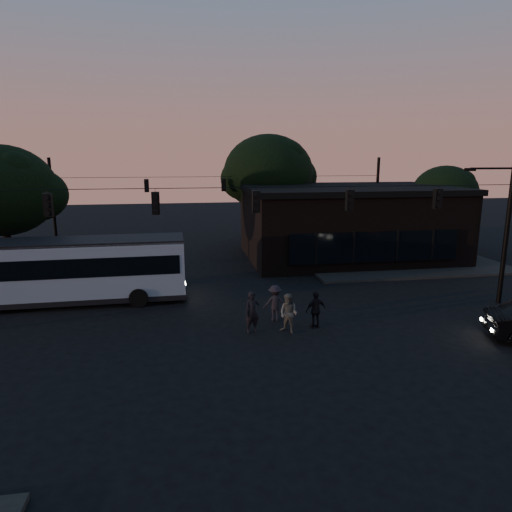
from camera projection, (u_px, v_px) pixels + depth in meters
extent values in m
plane|color=black|center=(272.00, 350.00, 18.19)|extent=(120.00, 120.00, 0.00)
cube|color=black|center=(395.00, 260.00, 33.57)|extent=(14.00, 10.00, 0.15)
cube|color=black|center=(18.00, 275.00, 29.46)|extent=(14.00, 10.00, 0.15)
cube|color=black|center=(348.00, 225.00, 34.50)|extent=(15.00, 10.00, 5.00)
cube|color=black|center=(349.00, 189.00, 33.92)|extent=(15.40, 10.40, 0.40)
cube|color=black|center=(375.00, 247.00, 29.72)|extent=(11.50, 0.18, 2.00)
cylinder|color=black|center=(268.00, 222.00, 39.60)|extent=(0.44, 0.44, 4.00)
ellipsoid|color=black|center=(268.00, 173.00, 38.70)|extent=(7.60, 7.60, 6.46)
cylinder|color=black|center=(441.00, 231.00, 38.06)|extent=(0.44, 0.44, 3.00)
ellipsoid|color=black|center=(445.00, 193.00, 37.39)|extent=(5.20, 5.20, 4.42)
cylinder|color=black|center=(9.00, 252.00, 28.13)|extent=(0.44, 0.44, 3.60)
ellipsoid|color=black|center=(2.00, 190.00, 27.32)|extent=(6.40, 6.40, 5.44)
cylinder|color=black|center=(507.00, 233.00, 23.30)|extent=(0.24, 0.24, 7.50)
cylinder|color=black|center=(256.00, 187.00, 20.72)|extent=(26.00, 0.03, 0.03)
cube|color=black|center=(48.00, 205.00, 19.44)|extent=(0.34, 0.30, 1.00)
cube|color=black|center=(156.00, 203.00, 20.15)|extent=(0.34, 0.30, 1.00)
cube|color=black|center=(256.00, 202.00, 20.86)|extent=(0.34, 0.30, 1.00)
cube|color=black|center=(350.00, 200.00, 21.57)|extent=(0.34, 0.30, 1.00)
cube|color=black|center=(437.00, 199.00, 22.28)|extent=(0.34, 0.30, 1.00)
cylinder|color=black|center=(53.00, 208.00, 34.62)|extent=(0.24, 0.24, 7.50)
cylinder|color=black|center=(376.00, 202.00, 38.72)|extent=(0.24, 0.24, 7.50)
cylinder|color=black|center=(223.00, 177.00, 36.19)|extent=(26.00, 0.03, 0.03)
cube|color=black|center=(147.00, 186.00, 35.38)|extent=(0.34, 0.30, 1.00)
cube|color=black|center=(224.00, 185.00, 36.33)|extent=(0.34, 0.30, 1.00)
cube|color=black|center=(297.00, 184.00, 37.27)|extent=(0.34, 0.30, 1.00)
cube|color=#7F8FA1|center=(68.00, 268.00, 23.69)|extent=(11.97, 2.98, 2.81)
cube|color=black|center=(68.00, 263.00, 23.63)|extent=(11.49, 3.01, 0.97)
cube|color=black|center=(66.00, 242.00, 23.39)|extent=(11.97, 2.98, 0.16)
cube|color=black|center=(71.00, 296.00, 24.02)|extent=(12.07, 3.05, 0.27)
cylinder|color=black|center=(139.00, 298.00, 23.34)|extent=(0.98, 0.29, 0.97)
cylinder|color=black|center=(142.00, 284.00, 25.94)|extent=(0.98, 0.29, 0.97)
imported|color=black|center=(252.00, 312.00, 19.90)|extent=(0.76, 0.59, 1.85)
imported|color=#505048|center=(289.00, 314.00, 19.85)|extent=(1.08, 1.08, 1.76)
imported|color=black|center=(316.00, 310.00, 20.43)|extent=(1.07, 0.64, 1.70)
imported|color=black|center=(275.00, 303.00, 21.34)|extent=(1.17, 0.74, 1.72)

